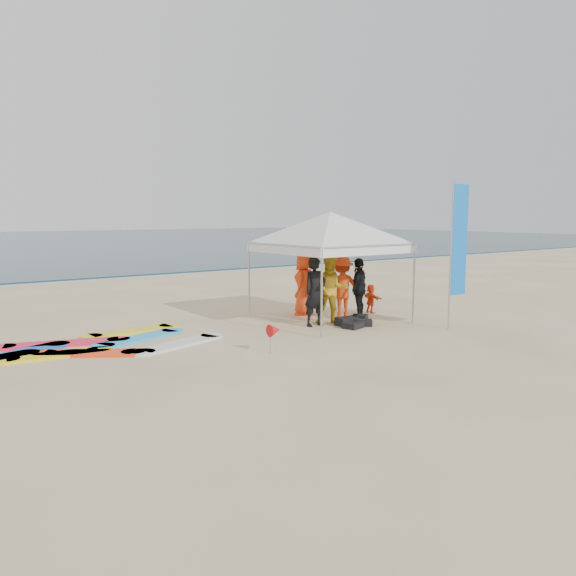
# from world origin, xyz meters

# --- Properties ---
(ground) EXTENTS (120.00, 120.00, 0.00)m
(ground) POSITION_xyz_m (0.00, 0.00, 0.00)
(ground) COLOR beige
(ground) RESTS_ON ground
(shoreline_foam) EXTENTS (160.00, 1.20, 0.01)m
(shoreline_foam) POSITION_xyz_m (0.00, 18.20, 0.00)
(shoreline_foam) COLOR silver
(shoreline_foam) RESTS_ON ground
(person_black_a) EXTENTS (0.70, 0.47, 1.86)m
(person_black_a) POSITION_xyz_m (2.35, 3.23, 0.93)
(person_black_a) COLOR black
(person_black_a) RESTS_ON ground
(person_yellow) EXTENTS (1.15, 1.08, 1.88)m
(person_yellow) POSITION_xyz_m (2.87, 3.18, 0.94)
(person_yellow) COLOR gold
(person_yellow) RESTS_ON ground
(person_orange_a) EXTENTS (1.33, 1.03, 1.81)m
(person_orange_a) POSITION_xyz_m (3.65, 3.64, 0.90)
(person_orange_a) COLOR red
(person_orange_a) RESTS_ON ground
(person_black_b) EXTENTS (1.10, 0.87, 1.75)m
(person_black_b) POSITION_xyz_m (4.06, 3.37, 0.87)
(person_black_b) COLOR black
(person_black_b) RESTS_ON ground
(person_orange_b) EXTENTS (1.09, 1.01, 1.86)m
(person_orange_b) POSITION_xyz_m (3.14, 4.74, 0.93)
(person_orange_b) COLOR #EA3F14
(person_orange_b) RESTS_ON ground
(person_seated) EXTENTS (0.36, 0.84, 0.88)m
(person_seated) POSITION_xyz_m (5.01, 3.84, 0.44)
(person_seated) COLOR red
(person_seated) RESTS_ON ground
(canopy_tent) EXTENTS (4.63, 4.63, 3.49)m
(canopy_tent) POSITION_xyz_m (3.17, 3.62, 3.04)
(canopy_tent) COLOR #A5A5A8
(canopy_tent) RESTS_ON ground
(feather_flag) EXTENTS (0.65, 0.04, 3.86)m
(feather_flag) POSITION_xyz_m (5.19, 0.86, 2.28)
(feather_flag) COLOR #A5A5A8
(feather_flag) RESTS_ON ground
(marker_pennant) EXTENTS (0.28, 0.28, 0.64)m
(marker_pennant) POSITION_xyz_m (-0.22, 1.42, 0.49)
(marker_pennant) COLOR #A5A5A8
(marker_pennant) RESTS_ON ground
(gear_pile) EXTENTS (1.35, 0.99, 0.22)m
(gear_pile) POSITION_xyz_m (3.23, 2.64, 0.10)
(gear_pile) COLOR black
(gear_pile) RESTS_ON ground
(surfboard_spread) EXTENTS (5.94, 2.89, 0.07)m
(surfboard_spread) POSITION_xyz_m (-3.42, 4.26, 0.03)
(surfboard_spread) COLOR blue
(surfboard_spread) RESTS_ON ground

